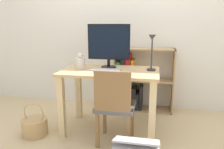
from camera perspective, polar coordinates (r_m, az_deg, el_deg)
name	(u,v)px	position (r m, az deg, el deg)	size (l,w,h in m)	color
ground_plane	(110,130)	(2.76, -0.43, -14.20)	(10.00, 10.00, 0.00)	#CCB284
wall_back	(123,22)	(3.36, 2.86, 13.63)	(8.00, 0.05, 2.60)	silver
desk	(110,84)	(2.55, -0.45, -2.37)	(1.11, 0.67, 0.75)	tan
monitor	(109,44)	(2.62, -0.88, 8.09)	(0.51, 0.18, 0.52)	black
keyboard	(106,70)	(2.49, -1.66, 1.24)	(0.35, 0.13, 0.02)	#B2B2B7
vase	(80,62)	(2.62, -8.31, 3.23)	(0.12, 0.12, 0.18)	silver
desk_lamp	(152,49)	(2.44, 10.36, 6.53)	(0.10, 0.19, 0.41)	#2D2D33
chair	(115,105)	(2.28, 0.69, -7.89)	(0.40, 0.40, 0.83)	#4C4C51
bookshelf	(134,84)	(3.28, 5.66, -2.39)	(0.85, 0.28, 0.93)	tan
basket	(35,126)	(2.76, -19.55, -12.58)	(0.29, 0.29, 0.39)	tan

